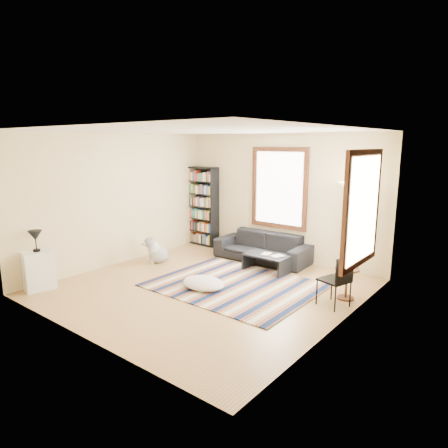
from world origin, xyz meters
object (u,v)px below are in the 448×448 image
Objects in this scene: floor_lamp at (343,230)px; white_cabinet at (39,270)px; floor_cushion at (203,283)px; dog at (158,250)px; bookshelf at (202,206)px; sofa at (262,247)px; coffee_table at (266,263)px; folding_chair at (334,280)px; side_table at (346,284)px.

floor_lamp is 2.66× the size of white_cabinet.
floor_cushion is 1.40× the size of dog.
dog is at bearing -79.63° from bookshelf.
floor_cushion is at bearing -88.45° from sofa.
coffee_table reaches higher than floor_cushion.
sofa is at bearing -176.82° from floor_lamp.
bookshelf is 2.22× the size of coffee_table.
floor_lamp is (1.80, 0.10, 0.62)m from sofa.
white_cabinet is (-2.30, -1.85, 0.25)m from floor_cushion.
sofa is 2.48× the size of folding_chair.
coffee_table is at bearing 76.50° from floor_cushion.
floor_cushion is 2.91m from floor_lamp.
dog is (-1.84, 0.59, 0.19)m from floor_cushion.
floor_cushion is at bearing -103.50° from coffee_table.
floor_cushion is at bearing -144.33° from folding_chair.
coffee_table is at bearing -19.32° from bookshelf.
white_cabinet reaches higher than side_table.
white_cabinet is (-2.67, -3.38, 0.17)m from coffee_table.
bookshelf is at bearing 177.46° from floor_lamp.
bookshelf is 3.83m from floor_lamp.
folding_chair is at bearing -34.00° from sofa.
white_cabinet is at bearing -132.99° from folding_chair.
side_table is (2.20, 1.14, 0.17)m from floor_cushion.
folding_chair is (0.50, -1.52, -0.50)m from floor_lamp.
white_cabinet is at bearing -146.37° from side_table.
floor_lamp is 3.16× the size of dog.
sofa is 0.82m from coffee_table.
sofa is 2.16m from bookshelf.
sofa is at bearing 93.89° from floor_cushion.
side_table is 0.77× the size of white_cabinet.
bookshelf reaches higher than folding_chair.
floor_cushion is (-0.37, -1.53, -0.08)m from coffee_table.
bookshelf is 2.86× the size of white_cabinet.
floor_lamp is 3.92m from dog.
floor_lamp is (1.65, 2.25, 0.83)m from floor_cushion.
coffee_table is 1.87m from side_table.
folding_chair is (1.78, -0.79, 0.25)m from coffee_table.
bookshelf is at bearing 120.89° from dog.
sofa is at bearing 129.53° from coffee_table.
side_table is at bearing -25.57° from sofa.
sofa is 2.55m from side_table.
dog is (-3.49, -1.65, -0.64)m from floor_lamp.
side_table is 0.92× the size of dog.
sofa is 2.37× the size of coffee_table.
floor_cushion is at bearing 2.64° from dog.
coffee_table is 1.09× the size of floor_cushion.
white_cabinet is (-0.13, -4.27, -0.65)m from bookshelf.
folding_chair is (-0.05, -0.41, 0.16)m from side_table.
bookshelf reaches higher than coffee_table.
bookshelf reaches higher than side_table.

